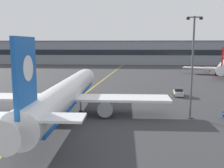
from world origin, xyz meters
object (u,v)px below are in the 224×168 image
safety_cone_by_nose_gear (90,94)px  service_car_second (178,92)px  airliner_foreground (66,94)px  apron_lamp_post (192,66)px  airliner_background (223,67)px

safety_cone_by_nose_gear → service_car_second: bearing=0.6°
safety_cone_by_nose_gear → airliner_foreground: bearing=-93.9°
apron_lamp_post → safety_cone_by_nose_gear: bearing=136.4°
safety_cone_by_nose_gear → airliner_background: bearing=42.9°
apron_lamp_post → service_car_second: size_ratio=3.44×
airliner_foreground → service_car_second: bearing=39.7°
apron_lamp_post → service_car_second: bearing=85.5°
apron_lamp_post → airliner_foreground: bearing=179.1°
airliner_foreground → safety_cone_by_nose_gear: bearing=86.1°
airliner_background → service_car_second: (-22.43, -38.33, -2.16)m
airliner_foreground → safety_cone_by_nose_gear: 16.88m
airliner_foreground → airliner_background: size_ratio=1.20×
airliner_background → service_car_second: 44.46m
airliner_foreground → apron_lamp_post: size_ratio=2.79×
airliner_foreground → airliner_background: 69.64m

